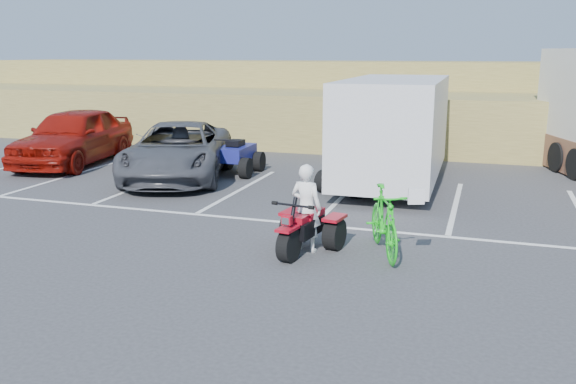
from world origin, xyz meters
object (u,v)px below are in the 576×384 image
(quad_atv_green, at_px, (353,192))
(rider, at_px, (306,208))
(cargo_trailer, at_px, (394,128))
(red_trike_atv, at_px, (302,253))
(quad_atv_blue, at_px, (236,174))
(green_dirt_bike, at_px, (384,221))
(red_car, at_px, (74,136))
(grey_pickup, at_px, (178,151))

(quad_atv_green, bearing_deg, rider, -65.46)
(cargo_trailer, bearing_deg, red_trike_atv, -96.62)
(quad_atv_green, bearing_deg, red_trike_atv, -65.80)
(quad_atv_blue, xyz_separation_m, quad_atv_green, (3.76, -1.24, 0.00))
(red_trike_atv, distance_m, quad_atv_green, 5.07)
(quad_atv_blue, bearing_deg, green_dirt_bike, -49.53)
(red_car, relative_size, quad_atv_green, 3.16)
(red_trike_atv, bearing_deg, rider, 90.00)
(quad_atv_blue, bearing_deg, red_trike_atv, -59.47)
(red_trike_atv, xyz_separation_m, quad_atv_blue, (-3.94, 6.30, 0.00))
(rider, xyz_separation_m, grey_pickup, (-5.29, 5.12, -0.02))
(rider, distance_m, green_dirt_bike, 1.39)
(red_car, distance_m, quad_atv_green, 9.40)
(rider, bearing_deg, green_dirt_bike, -160.91)
(cargo_trailer, bearing_deg, red_car, 179.56)
(grey_pickup, xyz_separation_m, quad_atv_blue, (1.33, 1.03, -0.77))
(red_car, relative_size, cargo_trailer, 0.86)
(rider, height_order, quad_atv_blue, rider)
(rider, height_order, quad_atv_green, rider)
(red_trike_atv, distance_m, grey_pickup, 7.49)
(grey_pickup, relative_size, quad_atv_blue, 3.27)
(grey_pickup, height_order, cargo_trailer, cargo_trailer)
(rider, distance_m, grey_pickup, 7.37)
(cargo_trailer, bearing_deg, rider, -96.54)
(rider, xyz_separation_m, red_car, (-9.49, 6.08, 0.10))
(rider, height_order, red_car, red_car)
(cargo_trailer, height_order, quad_atv_green, cargo_trailer)
(rider, xyz_separation_m, quad_atv_green, (-0.21, 4.92, -0.79))
(red_trike_atv, xyz_separation_m, grey_pickup, (-5.27, 5.27, 0.77))
(red_trike_atv, relative_size, cargo_trailer, 0.25)
(green_dirt_bike, bearing_deg, red_trike_atv, 174.11)
(red_car, bearing_deg, grey_pickup, -21.34)
(grey_pickup, distance_m, red_car, 4.31)
(green_dirt_bike, distance_m, red_car, 12.32)
(quad_atv_blue, bearing_deg, grey_pickup, -143.66)
(red_trike_atv, distance_m, quad_atv_blue, 7.43)
(rider, bearing_deg, grey_pickup, -34.92)
(red_car, bearing_deg, quad_atv_blue, -7.76)
(green_dirt_bike, height_order, grey_pickup, grey_pickup)
(green_dirt_bike, distance_m, cargo_trailer, 6.05)
(rider, relative_size, red_car, 0.30)
(green_dirt_bike, distance_m, grey_pickup, 8.25)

